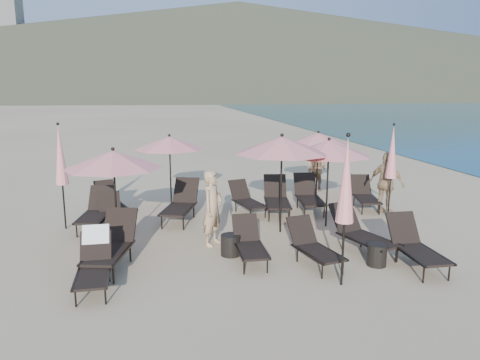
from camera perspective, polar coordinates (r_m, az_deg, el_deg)
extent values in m
plane|color=#D6BA8C|center=(10.05, 7.32, -10.03)|extent=(800.00, 800.00, 0.00)
cone|color=brown|center=(316.09, -0.22, 16.03)|extent=(690.00, 690.00, 55.00)
cone|color=brown|center=(390.17, 18.40, 12.94)|extent=(280.00, 280.00, 32.00)
cube|color=beige|center=(321.91, -19.81, 13.77)|extent=(18.00, 16.00, 38.00)
cube|color=black|center=(9.76, -15.86, -8.66)|extent=(0.99, 1.44, 0.05)
cube|color=black|center=(10.45, -14.41, -5.35)|extent=(0.78, 0.65, 0.68)
cylinder|color=black|center=(9.45, -18.53, -10.79)|extent=(0.04, 0.04, 0.37)
cylinder|color=black|center=(10.43, -16.26, -8.50)|extent=(0.04, 0.04, 0.37)
cylinder|color=black|center=(9.26, -15.19, -11.05)|extent=(0.04, 0.04, 0.37)
cylinder|color=black|center=(10.26, -13.23, -8.67)|extent=(0.04, 0.04, 0.37)
cube|color=black|center=(9.91, -17.57, -8.37)|extent=(0.42, 1.44, 0.04)
cube|color=black|center=(9.71, -13.90, -8.60)|extent=(0.42, 1.44, 0.04)
cube|color=black|center=(8.90, -17.52, -11.17)|extent=(0.58, 1.12, 0.05)
cube|color=black|center=(9.50, -17.18, -7.89)|extent=(0.58, 0.43, 0.58)
cylinder|color=black|center=(8.57, -19.42, -13.43)|extent=(0.03, 0.03, 0.32)
cylinder|color=black|center=(9.45, -18.65, -10.98)|extent=(0.03, 0.03, 0.32)
cylinder|color=black|center=(8.52, -16.09, -13.39)|extent=(0.03, 0.03, 0.32)
cylinder|color=black|center=(9.40, -15.66, -10.92)|extent=(0.03, 0.03, 0.32)
cube|color=black|center=(8.97, -19.31, -11.03)|extent=(0.04, 1.26, 0.04)
cube|color=black|center=(8.91, -15.67, -10.96)|extent=(0.04, 1.26, 0.04)
cube|color=white|center=(9.56, -17.18, -6.37)|extent=(0.51, 0.26, 0.35)
cube|color=black|center=(9.76, 1.41, -8.60)|extent=(0.61, 1.11, 0.05)
cube|color=black|center=(10.35, 0.66, -5.84)|extent=(0.58, 0.43, 0.56)
cylinder|color=black|center=(9.37, 0.49, -10.57)|extent=(0.03, 0.03, 0.31)
cylinder|color=black|center=(10.22, -0.41, -8.62)|extent=(0.03, 0.03, 0.31)
cylinder|color=black|center=(9.45, 3.35, -10.38)|extent=(0.03, 0.03, 0.31)
cylinder|color=black|center=(10.30, 2.20, -8.46)|extent=(0.03, 0.03, 0.31)
cube|color=black|center=(9.76, -0.22, -8.56)|extent=(0.09, 1.22, 0.04)
cube|color=black|center=(9.85, 2.93, -8.37)|extent=(0.09, 1.22, 0.04)
cube|color=black|center=(9.73, 9.73, -8.81)|extent=(0.78, 1.20, 0.05)
cube|color=black|center=(10.24, 7.52, -6.08)|extent=(0.64, 0.52, 0.57)
cylinder|color=black|center=(9.31, 9.99, -10.88)|extent=(0.03, 0.03, 0.31)
cylinder|color=black|center=(10.06, 7.01, -9.04)|extent=(0.03, 0.03, 0.31)
cylinder|color=black|center=(9.57, 12.44, -10.35)|extent=(0.03, 0.03, 0.31)
cylinder|color=black|center=(10.29, 9.34, -8.61)|extent=(0.03, 0.03, 0.31)
cube|color=black|center=(9.62, 8.18, -8.93)|extent=(0.28, 1.23, 0.04)
cube|color=black|center=(9.91, 10.94, -8.41)|extent=(0.28, 1.23, 0.04)
cube|color=black|center=(10.60, 15.60, -7.10)|extent=(0.98, 1.39, 0.05)
cube|color=black|center=(11.09, 12.66, -4.44)|extent=(0.76, 0.64, 0.65)
cylinder|color=black|center=(10.13, 16.49, -9.17)|extent=(0.04, 0.04, 0.36)
cylinder|color=black|center=(10.86, 12.46, -7.52)|extent=(0.04, 0.04, 0.36)
cylinder|color=black|center=(10.51, 18.62, -8.55)|extent=(0.04, 0.04, 0.36)
cylinder|color=black|center=(11.21, 14.58, -7.02)|extent=(0.04, 0.04, 0.36)
cube|color=black|center=(10.42, 14.15, -7.28)|extent=(0.45, 1.36, 0.04)
cube|color=black|center=(10.84, 16.61, -6.68)|extent=(0.45, 1.36, 0.04)
cube|color=black|center=(10.10, 21.36, -8.48)|extent=(0.67, 1.24, 0.05)
cube|color=black|center=(10.68, 19.22, -5.54)|extent=(0.65, 0.48, 0.63)
cylinder|color=black|center=(9.63, 21.48, -10.65)|extent=(0.04, 0.04, 0.35)
cylinder|color=black|center=(10.48, 18.51, -8.63)|extent=(0.04, 0.04, 0.35)
cylinder|color=black|center=(9.91, 24.14, -10.25)|extent=(0.04, 0.04, 0.35)
cylinder|color=black|center=(10.73, 21.03, -8.32)|extent=(0.04, 0.04, 0.35)
cube|color=black|center=(9.99, 19.70, -8.52)|extent=(0.09, 1.38, 0.04)
cube|color=black|center=(10.30, 22.69, -8.15)|extent=(0.09, 1.38, 0.04)
cube|color=black|center=(12.51, -17.47, -4.36)|extent=(0.85, 1.33, 0.05)
cube|color=black|center=(13.20, -16.57, -2.12)|extent=(0.71, 0.57, 0.63)
cylinder|color=black|center=(12.17, -19.30, -5.83)|extent=(0.04, 0.04, 0.35)
cylinder|color=black|center=(13.13, -17.89, -4.47)|extent=(0.04, 0.04, 0.35)
cylinder|color=black|center=(12.02, -16.87, -5.90)|extent=(0.04, 0.04, 0.35)
cylinder|color=black|center=(12.99, -15.63, -4.51)|extent=(0.04, 0.04, 0.35)
cube|color=black|center=(12.64, -18.75, -4.23)|extent=(0.29, 1.37, 0.04)
cube|color=black|center=(12.47, -16.05, -4.28)|extent=(0.29, 1.37, 0.04)
cube|color=black|center=(13.70, -15.30, -2.99)|extent=(0.89, 1.24, 0.05)
cube|color=black|center=(14.35, -16.11, -1.24)|extent=(0.68, 0.58, 0.58)
cylinder|color=black|center=(13.25, -15.78, -4.26)|extent=(0.03, 0.03, 0.32)
cylinder|color=black|center=(14.16, -16.72, -3.30)|extent=(0.03, 0.03, 0.32)
cylinder|color=black|center=(13.37, -13.75, -4.02)|extent=(0.03, 0.03, 0.32)
cylinder|color=black|center=(14.27, -14.82, -3.08)|extent=(0.03, 0.03, 0.32)
cube|color=black|center=(13.68, -16.49, -3.03)|extent=(0.42, 1.21, 0.04)
cube|color=black|center=(13.81, -14.23, -2.77)|extent=(0.42, 1.21, 0.04)
cube|color=black|center=(12.66, -7.57, -3.59)|extent=(1.09, 1.48, 0.06)
cube|color=black|center=(13.42, -6.59, -1.26)|extent=(0.81, 0.70, 0.68)
cylinder|color=black|center=(12.29, -9.53, -5.09)|extent=(0.04, 0.04, 0.37)
cylinder|color=black|center=(13.33, -8.07, -3.70)|extent=(0.04, 0.04, 0.37)
cylinder|color=black|center=(12.13, -6.93, -5.23)|extent=(0.04, 0.04, 0.37)
cylinder|color=black|center=(13.19, -5.67, -3.82)|extent=(0.04, 0.04, 0.37)
cube|color=black|center=(12.80, -8.93, -3.41)|extent=(0.55, 1.42, 0.04)
cube|color=black|center=(12.63, -6.06, -3.54)|extent=(0.55, 1.42, 0.04)
cube|color=black|center=(13.40, 1.27, -2.93)|extent=(0.81, 1.20, 0.05)
cube|color=black|center=(13.97, -0.09, -1.18)|extent=(0.65, 0.54, 0.56)
cylinder|color=black|center=(12.94, 1.25, -4.21)|extent=(0.03, 0.03, 0.31)
cylinder|color=black|center=(13.76, -0.53, -3.24)|extent=(0.03, 0.03, 0.31)
cylinder|color=black|center=(13.16, 3.10, -3.96)|extent=(0.03, 0.03, 0.31)
cylinder|color=black|center=(13.96, 1.23, -3.03)|extent=(0.03, 0.03, 0.31)
cube|color=black|center=(13.32, 0.13, -2.98)|extent=(0.33, 1.20, 0.04)
cube|color=black|center=(13.56, 2.22, -2.72)|extent=(0.33, 1.20, 0.04)
cube|color=black|center=(13.70, 8.60, -2.52)|extent=(0.82, 1.34, 0.05)
cube|color=black|center=(14.44, 7.92, -0.50)|extent=(0.71, 0.56, 0.65)
cylinder|color=black|center=(13.19, 7.90, -3.91)|extent=(0.04, 0.04, 0.36)
cylinder|color=black|center=(14.22, 7.02, -2.74)|extent=(0.04, 0.04, 0.36)
cylinder|color=black|center=(13.31, 10.21, -3.84)|extent=(0.04, 0.04, 0.36)
cylinder|color=black|center=(14.33, 9.17, -2.68)|extent=(0.04, 0.04, 0.36)
cube|color=black|center=(13.68, 7.26, -2.45)|extent=(0.24, 1.42, 0.04)
cube|color=black|center=(13.82, 9.84, -2.39)|extent=(0.24, 1.42, 0.04)
cube|color=black|center=(14.35, 15.19, -2.29)|extent=(0.81, 1.24, 0.05)
cube|color=black|center=(15.01, 14.49, -0.55)|extent=(0.67, 0.54, 0.59)
cylinder|color=black|center=(13.88, 14.67, -3.47)|extent=(0.03, 0.03, 0.32)
cylinder|color=black|center=(14.80, 13.72, -2.48)|extent=(0.03, 0.03, 0.32)
cylinder|color=black|center=(14.02, 16.64, -3.43)|extent=(0.03, 0.03, 0.32)
cylinder|color=black|center=(14.93, 15.57, -2.46)|extent=(0.03, 0.03, 0.32)
cube|color=black|center=(14.32, 14.04, -2.22)|extent=(0.30, 1.27, 0.04)
cube|color=black|center=(14.47, 16.24, -2.20)|extent=(0.30, 1.27, 0.04)
cube|color=black|center=(13.27, 4.59, -2.87)|extent=(0.89, 1.38, 0.05)
cube|color=black|center=(14.03, 4.29, -0.74)|extent=(0.74, 0.60, 0.66)
cylinder|color=black|center=(12.79, 3.56, -4.31)|extent=(0.04, 0.04, 0.36)
cylinder|color=black|center=(13.84, 3.22, -3.06)|extent=(0.04, 0.04, 0.36)
cylinder|color=black|center=(12.84, 6.03, -4.28)|extent=(0.04, 0.04, 0.36)
cylinder|color=black|center=(13.89, 5.51, -3.04)|extent=(0.04, 0.04, 0.36)
cube|color=black|center=(13.30, 3.20, -2.77)|extent=(0.32, 1.42, 0.04)
cube|color=black|center=(13.35, 5.94, -2.76)|extent=(0.32, 1.42, 0.04)
cube|color=black|center=(12.36, -15.43, -4.66)|extent=(0.66, 1.12, 0.04)
cube|color=black|center=(12.99, -15.62, -2.68)|extent=(0.59, 0.46, 0.55)
cylinder|color=black|center=(11.98, -16.41, -6.04)|extent=(0.03, 0.03, 0.30)
cylinder|color=black|center=(12.86, -16.51, -4.83)|extent=(0.03, 0.03, 0.30)
cylinder|color=black|center=(11.99, -14.19, -5.90)|extent=(0.03, 0.03, 0.30)
cylinder|color=black|center=(12.87, -14.44, -4.70)|extent=(0.03, 0.03, 0.30)
cube|color=black|center=(12.40, -16.68, -4.64)|extent=(0.15, 1.20, 0.04)
cube|color=black|center=(12.41, -14.20, -4.48)|extent=(0.15, 1.20, 0.04)
cylinder|color=black|center=(10.85, -14.91, -2.67)|extent=(0.05, 0.05, 2.17)
cone|color=pink|center=(10.65, -15.18, 2.45)|extent=(2.17, 2.17, 0.39)
sphere|color=black|center=(10.62, -15.25, 3.66)|extent=(0.08, 0.08, 0.08)
cylinder|color=black|center=(11.69, 5.02, -0.88)|extent=(0.05, 0.05, 2.33)
cone|color=pink|center=(11.50, 5.12, 4.26)|extent=(2.33, 2.33, 0.42)
sphere|color=black|center=(11.47, 5.14, 5.48)|extent=(0.09, 0.09, 0.09)
cylinder|color=black|center=(12.37, 10.59, -0.69)|extent=(0.05, 0.05, 2.19)
cone|color=pink|center=(12.20, 10.77, 3.85)|extent=(2.19, 2.19, 0.40)
sphere|color=black|center=(12.17, 10.81, 4.92)|extent=(0.08, 0.08, 0.08)
cylinder|color=black|center=(14.15, -8.47, 0.73)|extent=(0.04, 0.04, 2.08)
cone|color=pink|center=(14.01, -8.59, 4.51)|extent=(2.08, 2.08, 0.38)
sphere|color=black|center=(13.98, -8.62, 5.40)|extent=(0.08, 0.08, 0.08)
cylinder|color=black|center=(15.53, 9.38, 1.61)|extent=(0.04, 0.04, 2.05)
cone|color=pink|center=(15.39, 9.50, 5.00)|extent=(2.05, 2.05, 0.37)
sphere|color=black|center=(15.37, 9.53, 5.80)|extent=(0.08, 0.08, 0.08)
cylinder|color=black|center=(8.96, 12.41, -8.77)|extent=(0.04, 0.04, 1.22)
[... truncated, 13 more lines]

